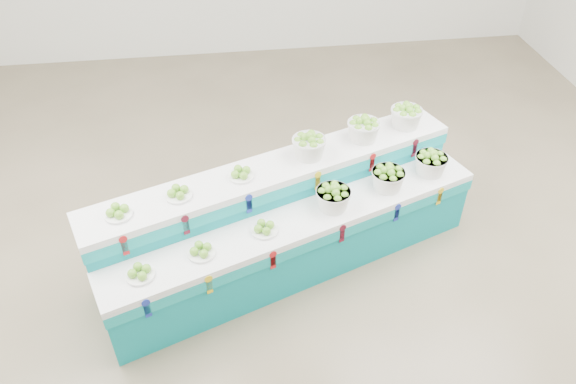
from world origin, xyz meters
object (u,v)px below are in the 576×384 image
at_px(basket_lower_left, 333,197).
at_px(basket_upper_right, 406,116).
at_px(display_stand, 288,220).
at_px(plate_upper_mid, 178,192).

xyz_separation_m(basket_lower_left, basket_upper_right, (0.93, 0.84, 0.30)).
bearing_deg(basket_lower_left, display_stand, 166.58).
bearing_deg(basket_upper_right, basket_lower_left, -137.71).
bearing_deg(display_stand, basket_lower_left, -33.60).
height_order(plate_upper_mid, basket_upper_right, basket_upper_right).
relative_size(basket_lower_left, plate_upper_mid, 1.35).
xyz_separation_m(plate_upper_mid, basket_upper_right, (2.33, 0.86, 0.07)).
xyz_separation_m(basket_lower_left, plate_upper_mid, (-1.41, -0.01, 0.23)).
distance_m(basket_lower_left, basket_upper_right, 1.29).
height_order(display_stand, plate_upper_mid, plate_upper_mid).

